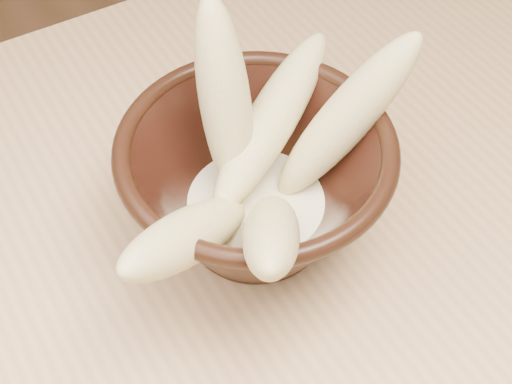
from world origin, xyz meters
TOP-DOWN VIEW (x-y plane):
  - bowl at (0.17, 0.06)m, footprint 0.20×0.20m
  - milk_puddle at (0.17, 0.06)m, footprint 0.11×0.11m
  - banana_upright at (0.17, 0.09)m, footprint 0.05×0.10m
  - banana_left at (0.10, 0.02)m, footprint 0.15×0.12m
  - banana_right at (0.24, 0.05)m, footprint 0.13×0.05m
  - banana_across at (0.20, 0.09)m, footprint 0.17×0.12m
  - banana_front at (0.14, -0.01)m, footprint 0.11×0.15m

SIDE VIEW (x-z plane):
  - milk_puddle at x=0.17m, z-range 0.78..0.79m
  - bowl at x=0.17m, z-range 0.76..0.87m
  - banana_across at x=0.20m, z-range 0.79..0.88m
  - banana_left at x=0.10m, z-range 0.78..0.90m
  - banana_front at x=0.14m, z-range 0.78..0.91m
  - banana_right at x=0.24m, z-range 0.78..0.93m
  - banana_upright at x=0.17m, z-range 0.78..0.95m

